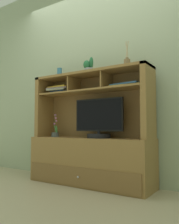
{
  "coord_description": "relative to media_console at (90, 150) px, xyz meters",
  "views": [
    {
      "loc": [
        1.55,
        -2.37,
        0.66
      ],
      "look_at": [
        0.0,
        0.0,
        0.84
      ],
      "focal_mm": 38.44,
      "sensor_mm": 36.0,
      "label": 1
    }
  ],
  "objects": [
    {
      "name": "tv_monitor",
      "position": [
        0.15,
        -0.04,
        0.33
      ],
      "size": [
        0.61,
        0.27,
        0.45
      ],
      "color": "black",
      "rests_on": "media_console"
    },
    {
      "name": "diffuser_bottle",
      "position": [
        0.49,
        -0.0,
        0.96
      ],
      "size": [
        0.07,
        0.07,
        0.29
      ],
      "color": "olive",
      "rests_on": "media_console"
    },
    {
      "name": "media_console",
      "position": [
        0.0,
        0.0,
        0.0
      ],
      "size": [
        1.5,
        0.45,
        1.31
      ],
      "color": "olive",
      "rests_on": "ground"
    },
    {
      "name": "back_wall",
      "position": [
        0.0,
        0.24,
        1.0
      ],
      "size": [
        6.0,
        0.02,
        2.8
      ],
      "primitive_type": "cube",
      "color": "#9AA989",
      "rests_on": "ground"
    },
    {
      "name": "potted_succulent",
      "position": [
        -0.0,
        -0.02,
        0.99
      ],
      "size": [
        0.12,
        0.12,
        0.19
      ],
      "color": "#8E939B",
      "rests_on": "media_console"
    },
    {
      "name": "potted_orchid",
      "position": [
        -0.53,
        -0.01,
        0.19
      ],
      "size": [
        0.11,
        0.11,
        0.29
      ],
      "color": "#4A5351",
      "rests_on": "media_console"
    },
    {
      "name": "floor_plane",
      "position": [
        0.0,
        -0.01,
        -0.41
      ],
      "size": [
        6.0,
        6.0,
        0.02
      ],
      "primitive_type": "cube",
      "color": "tan",
      "rests_on": "ground"
    },
    {
      "name": "magazine_stack_left",
      "position": [
        0.48,
        -0.01,
        0.72
      ],
      "size": [
        0.35,
        0.21,
        0.03
      ],
      "color": "gold",
      "rests_on": "media_console"
    },
    {
      "name": "ceramic_vase",
      "position": [
        -0.49,
        0.02,
        0.98
      ],
      "size": [
        0.07,
        0.07,
        0.13
      ],
      "color": "teal",
      "rests_on": "media_console"
    },
    {
      "name": "magazine_stack_centre",
      "position": [
        -0.47,
        0.01,
        0.75
      ],
      "size": [
        0.37,
        0.25,
        0.09
      ],
      "color": "#293339",
      "rests_on": "media_console"
    }
  ]
}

